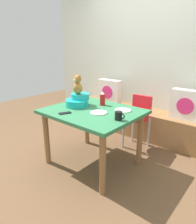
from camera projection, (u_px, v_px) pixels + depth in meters
The scene contains 15 objects.
ground_plane at pixel (93, 162), 2.72m from camera, with size 8.00×8.00×0.00m, color brown.
back_wall at pixel (152, 58), 3.39m from camera, with size 4.40×0.10×2.60m, color silver.
window_bench at pixel (139, 122), 3.53m from camera, with size 2.60×0.44×0.46m, color olive.
pillow_floral_left at pixel (109, 92), 3.78m from camera, with size 0.44×0.15×0.44m.
pillow_floral_right at pixel (187, 105), 2.91m from camera, with size 0.44×0.15×0.44m.
book_stack at pixel (140, 108), 3.45m from camera, with size 0.20×0.14×0.06m, color #C45A3E.
dining_table at pixel (93, 119), 2.52m from camera, with size 1.12×0.94×0.74m.
highchair at pixel (138, 115), 3.00m from camera, with size 0.34×0.46×0.79m.
infant_seat_teal at pixel (78, 101), 2.64m from camera, with size 0.30×0.33×0.16m.
teddy_bear at pixel (78, 85), 2.58m from camera, with size 0.13×0.12×0.25m.
ketchup_bottle at pixel (103, 99), 2.67m from camera, with size 0.07×0.07×0.18m.
coffee_mug at pixel (119, 116), 2.14m from camera, with size 0.12×0.08×0.09m.
dinner_plate_near at pixel (99, 113), 2.37m from camera, with size 0.20×0.20×0.01m, color white.
dinner_plate_far at pixel (123, 110), 2.46m from camera, with size 0.20×0.20×0.01m, color white.
cell_phone at pixel (65, 113), 2.36m from camera, with size 0.07×0.14×0.01m, color black.
Camera 1 is at (1.59, -1.76, 1.49)m, focal length 32.41 mm.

